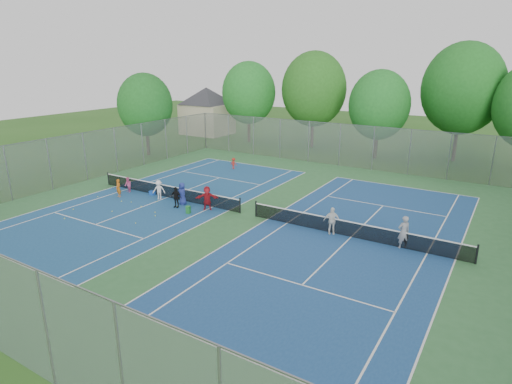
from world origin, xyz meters
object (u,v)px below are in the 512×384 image
at_px(net_left, 167,192).
at_px(net_right, 352,230).
at_px(ball_hopper, 188,210).
at_px(instructor, 404,232).
at_px(ball_crate, 153,193).

relative_size(net_left, net_right, 1.00).
relative_size(ball_hopper, instructor, 0.28).
relative_size(net_right, ball_hopper, 25.10).
distance_m(net_right, ball_crate, 15.43).
bearing_deg(ball_crate, instructor, 0.45).
distance_m(net_right, ball_hopper, 10.64).
bearing_deg(net_right, net_left, 180.00).
bearing_deg(ball_hopper, net_right, 9.92).
bearing_deg(ball_hopper, instructor, 7.98).
bearing_deg(net_right, instructor, 0.65).
xyz_separation_m(net_right, instructor, (2.82, 0.03, 0.46)).
bearing_deg(net_left, instructor, 0.11).
bearing_deg(net_right, ball_hopper, -170.08).
distance_m(net_left, instructor, 16.82).
height_order(net_right, ball_crate, net_right).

